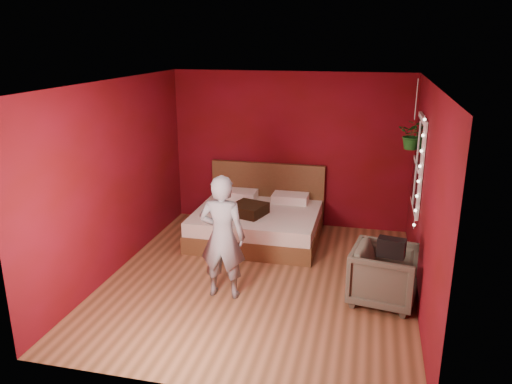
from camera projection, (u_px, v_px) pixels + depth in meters
name	position (u px, v px, depth m)	size (l,w,h in m)	color
floor	(259.00, 280.00, 6.69)	(4.50, 4.50, 0.00)	#965C3C
room_walls	(260.00, 158.00, 6.19)	(4.04, 4.54, 2.62)	maroon
window	(418.00, 164.00, 6.65)	(0.05, 0.97, 1.27)	white
fairy_lights	(419.00, 174.00, 6.17)	(0.04, 0.04, 1.45)	silver
bed	(258.00, 221.00, 8.04)	(1.96, 1.66, 1.08)	brown
person	(222.00, 237.00, 6.08)	(0.57, 0.38, 1.57)	slate
armchair	(384.00, 275.00, 6.05)	(0.76, 0.78, 0.71)	#5D5B49
handbag	(391.00, 248.00, 5.69)	(0.31, 0.15, 0.22)	black
throw_pillow	(249.00, 209.00, 7.70)	(0.48, 0.48, 0.17)	black
hanging_plant	(413.00, 135.00, 6.75)	(0.45, 0.43, 0.95)	silver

